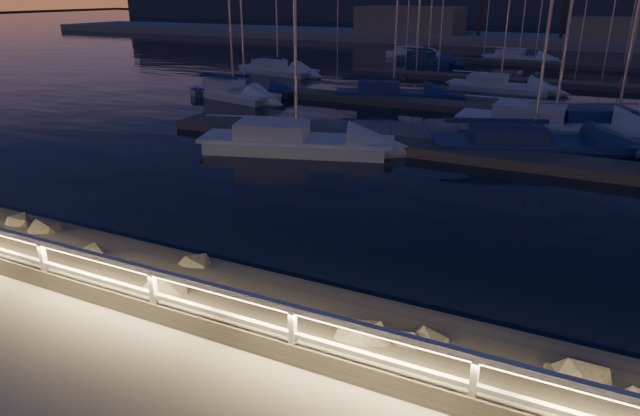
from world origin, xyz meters
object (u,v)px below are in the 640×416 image
at_px(sailboat_b, 291,141).
at_px(sailboat_i, 427,59).
at_px(sailboat_e, 232,92).
at_px(sailboat_h, 611,123).
at_px(sailboat_f, 390,93).
at_px(sailboat_j, 276,69).
at_px(guard_rail, 110,270).
at_px(sailboat_k, 497,85).
at_px(sailboat_c, 527,143).
at_px(sailboat_g, 548,123).
at_px(sailboat_a, 242,89).
at_px(sailboat_n, 517,57).
at_px(sailboat_m, 415,54).

xyz_separation_m(sailboat_b, sailboat_i, (-4.03, 33.88, -0.04)).
height_order(sailboat_e, sailboat_h, sailboat_h).
relative_size(sailboat_e, sailboat_i, 1.07).
distance_m(sailboat_f, sailboat_j, 14.52).
relative_size(guard_rail, sailboat_f, 3.60).
height_order(guard_rail, sailboat_h, sailboat_h).
bearing_deg(guard_rail, sailboat_h, 70.20).
bearing_deg(sailboat_e, sailboat_j, 122.33).
distance_m(sailboat_h, sailboat_i, 28.74).
bearing_deg(sailboat_h, sailboat_k, 101.29).
bearing_deg(sailboat_i, sailboat_j, -104.49).
relative_size(sailboat_c, sailboat_f, 1.15).
bearing_deg(sailboat_e, sailboat_b, -28.90).
height_order(sailboat_e, sailboat_g, sailboat_g).
relative_size(sailboat_a, sailboat_e, 0.95).
height_order(sailboat_e, sailboat_k, sailboat_k).
distance_m(guard_rail, sailboat_c, 18.82).
bearing_deg(sailboat_e, guard_rail, -44.53).
bearing_deg(sailboat_k, sailboat_e, -140.75).
bearing_deg(sailboat_n, sailboat_b, -86.36).
distance_m(sailboat_b, sailboat_j, 24.71).
relative_size(sailboat_m, sailboat_n, 1.01).
relative_size(sailboat_f, sailboat_i, 1.10).
xyz_separation_m(sailboat_j, sailboat_m, (6.79, 16.44, 0.01)).
relative_size(sailboat_i, sailboat_m, 0.93).
bearing_deg(sailboat_b, sailboat_i, 79.45).
relative_size(sailboat_c, sailboat_m, 1.18).
bearing_deg(sailboat_i, sailboat_n, 55.91).
relative_size(sailboat_f, sailboat_j, 0.99).
bearing_deg(sailboat_h, sailboat_g, -176.18).
distance_m(guard_rail, sailboat_e, 26.98).
xyz_separation_m(sailboat_a, sailboat_m, (3.37, 26.64, 0.02)).
bearing_deg(sailboat_n, sailboat_f, -90.16).
bearing_deg(sailboat_i, sailboat_b, -62.63).
distance_m(sailboat_b, sailboat_m, 37.91).
height_order(sailboat_b, sailboat_c, sailboat_c).
height_order(sailboat_b, sailboat_i, sailboat_b).
bearing_deg(sailboat_k, guard_rail, -88.79).
height_order(guard_rail, sailboat_i, sailboat_i).
xyz_separation_m(sailboat_b, sailboat_j, (-13.11, 20.94, -0.04)).
distance_m(sailboat_e, sailboat_j, 11.82).
xyz_separation_m(sailboat_h, sailboat_i, (-16.32, 23.67, -0.02)).
xyz_separation_m(sailboat_c, sailboat_k, (-4.11, 16.04, -0.04)).
distance_m(sailboat_a, sailboat_k, 17.52).
distance_m(sailboat_e, sailboat_g, 19.29).
relative_size(sailboat_a, sailboat_g, 0.73).
xyz_separation_m(sailboat_a, sailboat_e, (-0.04, -1.13, 0.01)).
distance_m(sailboat_g, sailboat_k, 12.35).
height_order(sailboat_f, sailboat_m, sailboat_f).
bearing_deg(sailboat_c, sailboat_h, 40.82).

